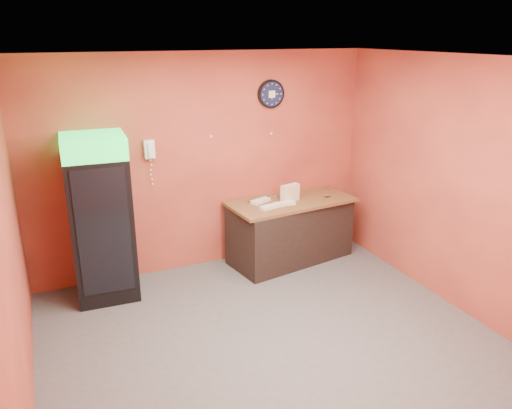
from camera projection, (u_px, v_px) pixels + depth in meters
floor at (269, 338)px, 5.17m from camera, size 4.50×4.50×0.00m
back_wall at (205, 164)px, 6.44m from camera, size 4.50×0.02×2.80m
left_wall at (8, 252)px, 3.86m from camera, size 0.02×4.00×2.80m
right_wall at (452, 184)px, 5.57m from camera, size 0.02×4.00×2.80m
ceiling at (272, 58)px, 4.26m from camera, size 4.50×4.00×0.02m
beverage_cooler at (102, 221)px, 5.72m from camera, size 0.72×0.73×1.95m
prep_counter at (290, 231)px, 6.86m from camera, size 1.76×1.01×0.83m
wall_clock at (271, 94)px, 6.50m from camera, size 0.37×0.06×0.37m
wall_phone at (149, 149)px, 6.04m from camera, size 0.12×0.11×0.23m
butcher_paper at (291, 201)px, 6.72m from camera, size 1.76×0.95×0.04m
sub_roll_stack at (290, 193)px, 6.64m from camera, size 0.28×0.16×0.23m
wrapped_sandwich_left at (270, 207)px, 6.40m from camera, size 0.28×0.16×0.04m
wrapped_sandwich_mid at (285, 204)px, 6.51m from camera, size 0.28×0.12×0.04m
wrapped_sandwich_right at (260, 201)px, 6.62m from camera, size 0.30×0.20×0.04m
kitchen_tool at (276, 196)px, 6.81m from camera, size 0.06×0.06×0.06m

